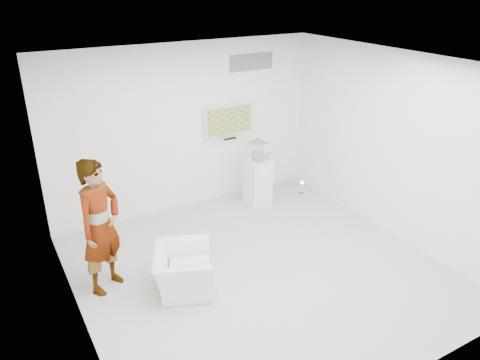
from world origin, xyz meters
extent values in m
cube|color=#B4B1A5|center=(0.00, 0.00, 0.01)|extent=(5.00, 5.00, 0.01)
cube|color=#303033|center=(0.00, 0.00, 3.00)|extent=(5.00, 5.00, 0.01)
cube|color=white|center=(0.00, 2.50, 1.50)|extent=(5.00, 0.01, 3.00)
cube|color=white|center=(0.00, -2.50, 1.50)|extent=(5.00, 0.01, 3.00)
cube|color=white|center=(-2.50, 0.00, 1.50)|extent=(0.01, 5.00, 3.00)
cube|color=white|center=(2.50, 0.00, 1.50)|extent=(0.01, 5.00, 3.00)
cube|color=silver|center=(0.85, 2.45, 1.55)|extent=(1.00, 0.08, 0.60)
cube|color=slate|center=(1.35, 2.49, 2.55)|extent=(0.90, 0.02, 0.30)
imported|color=white|center=(-2.03, 0.73, 0.95)|extent=(0.83, 0.77, 1.91)
imported|color=white|center=(-1.13, 0.17, 0.29)|extent=(1.07, 1.13, 0.58)
cube|color=silver|center=(1.12, 1.84, 0.46)|extent=(0.46, 0.46, 0.93)
cylinder|color=white|center=(2.11, 1.78, 0.14)|extent=(0.20, 0.20, 0.28)
cube|color=silver|center=(1.12, 1.84, 1.09)|extent=(0.38, 0.38, 0.32)
cube|color=silver|center=(1.12, 1.84, 1.03)|extent=(0.07, 0.15, 0.20)
cube|color=silver|center=(-1.91, 1.00, 1.72)|extent=(0.12, 0.10, 0.03)
camera|label=1|loc=(-3.13, -4.88, 4.01)|focal=35.00mm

